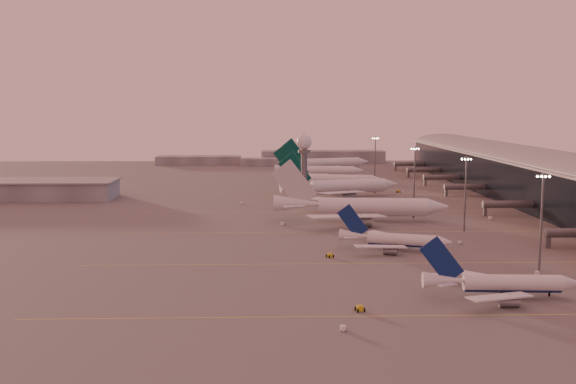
{
  "coord_description": "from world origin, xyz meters",
  "views": [
    {
      "loc": [
        -10.3,
        -163.84,
        41.39
      ],
      "look_at": [
        -3.14,
        75.81,
        10.8
      ],
      "focal_mm": 42.0,
      "sensor_mm": 36.0,
      "label": 1
    }
  ],
  "objects": [
    {
      "name": "terminal",
      "position": [
        107.88,
        110.09,
        10.52
      ],
      "size": [
        57.0,
        362.0,
        23.04
      ],
      "color": "black",
      "rests_on": "ground"
    },
    {
      "name": "widebody_white",
      "position": [
        23.38,
        76.13,
        3.9
      ],
      "size": [
        63.89,
        50.99,
        22.48
      ],
      "color": "silver",
      "rests_on": "ground"
    },
    {
      "name": "gsv_truck_a",
      "position": [
        3.93,
        -43.8,
        1.1
      ],
      "size": [
        5.37,
        2.1,
        2.16
      ],
      "color": "white",
      "rests_on": "ground"
    },
    {
      "name": "distant_horizon",
      "position": [
        2.62,
        325.14,
        3.89
      ],
      "size": [
        165.0,
        37.5,
        9.0
      ],
      "color": "slate",
      "rests_on": "ground"
    },
    {
      "name": "gsv_catering_a",
      "position": [
        56.17,
        -3.85,
        2.01
      ],
      "size": [
        5.12,
        2.77,
        4.03
      ],
      "color": "white",
      "rests_on": "ground"
    },
    {
      "name": "greentail_a",
      "position": [
        22.94,
        141.38,
        3.71
      ],
      "size": [
        56.69,
        45.21,
        21.03
      ],
      "color": "silver",
      "rests_on": "ground"
    },
    {
      "name": "taxiway_markings",
      "position": [
        30.0,
        56.0,
        0.01
      ],
      "size": [
        180.0,
        185.25,
        0.02
      ],
      "color": "#DBC94D",
      "rests_on": "ground"
    },
    {
      "name": "greentail_b",
      "position": [
        22.85,
        174.23,
        3.35
      ],
      "size": [
        51.52,
        41.19,
        18.94
      ],
      "color": "silver",
      "rests_on": "ground"
    },
    {
      "name": "gsv_truck_b",
      "position": [
        47.94,
        34.27,
        0.99
      ],
      "size": [
        5.01,
        2.43,
        1.94
      ],
      "color": "white",
      "rests_on": "ground"
    },
    {
      "name": "gsv_tug_near",
      "position": [
        8.26,
        -31.85,
        0.58
      ],
      "size": [
        3.29,
        4.43,
        1.13
      ],
      "color": "gold",
      "rests_on": "ground"
    },
    {
      "name": "gsv_tug_hangar",
      "position": [
        52.65,
        156.73,
        0.52
      ],
      "size": [
        3.88,
        2.79,
        1.01
      ],
      "color": "gold",
      "rests_on": "ground"
    },
    {
      "name": "gsv_truck_d",
      "position": [
        -21.83,
        119.63,
        1.08
      ],
      "size": [
        2.44,
        5.44,
        2.13
      ],
      "color": "white",
      "rests_on": "ground"
    },
    {
      "name": "gsv_tug_far",
      "position": [
        22.93,
        107.87,
        0.53
      ],
      "size": [
        3.83,
        4.17,
        1.02
      ],
      "color": "white",
      "rests_on": "ground"
    },
    {
      "name": "narrowbody_near",
      "position": [
        40.17,
        -23.2,
        2.77
      ],
      "size": [
        34.97,
        27.86,
        13.66
      ],
      "color": "silver",
      "rests_on": "ground"
    },
    {
      "name": "gsv_truck_c",
      "position": [
        -5.0,
        68.41,
        1.21
      ],
      "size": [
        4.94,
        6.06,
        2.36
      ],
      "color": "white",
      "rests_on": "ground"
    },
    {
      "name": "narrowbody_mid",
      "position": [
        26.19,
        26.17,
        2.64
      ],
      "size": [
        32.1,
        25.19,
        13.02
      ],
      "color": "silver",
      "rests_on": "ground"
    },
    {
      "name": "ground",
      "position": [
        0.0,
        0.0,
        0.0
      ],
      "size": [
        700.0,
        700.0,
        0.0
      ],
      "primitive_type": "plane",
      "color": "#575454",
      "rests_on": "ground"
    },
    {
      "name": "gsv_catering_b",
      "position": [
        71.69,
        78.16,
        2.21
      ],
      "size": [
        5.83,
        3.74,
        4.42
      ],
      "color": "white",
      "rests_on": "ground"
    },
    {
      "name": "gsv_tug_mid",
      "position": [
        6.67,
        17.28,
        0.57
      ],
      "size": [
        3.88,
        4.48,
        1.1
      ],
      "color": "gold",
      "rests_on": "ground"
    },
    {
      "name": "hangar",
      "position": [
        -120.0,
        140.0,
        4.32
      ],
      "size": [
        82.0,
        27.0,
        8.5
      ],
      "color": "slate",
      "rests_on": "ground"
    },
    {
      "name": "mast_c",
      "position": [
        50.0,
        110.0,
        13.74
      ],
      "size": [
        3.6,
        0.56,
        25.0
      ],
      "color": "#55575D",
      "rests_on": "ground"
    },
    {
      "name": "mast_d",
      "position": [
        48.0,
        200.0,
        13.74
      ],
      "size": [
        3.6,
        0.56,
        25.0
      ],
      "color": "#55575D",
      "rests_on": "ground"
    },
    {
      "name": "greentail_c",
      "position": [
        19.27,
        222.16,
        3.35
      ],
      "size": [
        52.16,
        41.97,
        18.95
      ],
      "color": "silver",
      "rests_on": "ground"
    },
    {
      "name": "greentail_d",
      "position": [
        27.59,
        267.37,
        3.81
      ],
      "size": [
        57.82,
        46.03,
        21.58
      ],
      "color": "silver",
      "rests_on": "ground"
    },
    {
      "name": "radar_tower",
      "position": [
        5.0,
        120.0,
        20.95
      ],
      "size": [
        6.4,
        6.4,
        31.1
      ],
      "color": "#55575D",
      "rests_on": "ground"
    },
    {
      "name": "mast_b",
      "position": [
        55.0,
        55.0,
        13.74
      ],
      "size": [
        3.6,
        0.56,
        25.0
      ],
      "color": "#55575D",
      "rests_on": "ground"
    },
    {
      "name": "mast_a",
      "position": [
        58.0,
        0.0,
        13.74
      ],
      "size": [
        3.6,
        0.56,
        25.0
      ],
      "color": "#55575D",
      "rests_on": "ground"
    }
  ]
}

